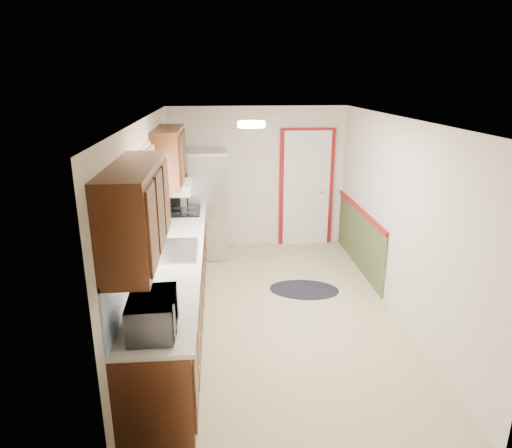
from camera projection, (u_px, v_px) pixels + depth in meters
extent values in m
cube|color=#BFB187|center=(274.00, 311.00, 5.81)|extent=(3.20, 5.20, 0.12)
cube|color=white|center=(277.00, 119.00, 5.08)|extent=(3.20, 5.20, 0.12)
cube|color=silver|center=(257.00, 178.00, 7.81)|extent=(3.20, 0.10, 2.40)
cube|color=silver|center=(322.00, 332.00, 3.07)|extent=(3.20, 0.10, 2.40)
cube|color=silver|center=(148.00, 225.00, 5.32)|extent=(0.10, 5.20, 2.40)
cube|color=silver|center=(397.00, 218.00, 5.56)|extent=(0.10, 5.20, 2.40)
cube|color=#3D1D0D|center=(175.00, 293.00, 5.29)|extent=(0.60, 4.00, 0.90)
cube|color=silver|center=(174.00, 256.00, 5.15)|extent=(0.63, 4.00, 0.04)
cube|color=#619FEC|center=(145.00, 232.00, 5.03)|extent=(0.02, 4.00, 0.55)
cube|color=#3D1D0D|center=(136.00, 211.00, 3.63)|extent=(0.35, 1.40, 0.75)
cube|color=#3D1D0D|center=(169.00, 156.00, 6.19)|extent=(0.35, 1.20, 0.75)
cube|color=white|center=(144.00, 194.00, 5.01)|extent=(0.02, 1.00, 0.90)
cube|color=#D16427|center=(146.00, 162.00, 4.90)|extent=(0.05, 1.12, 0.24)
cube|color=#B7B7BC|center=(175.00, 250.00, 5.24)|extent=(0.52, 0.82, 0.02)
cube|color=white|center=(175.00, 187.00, 6.38)|extent=(0.45, 0.60, 0.15)
cube|color=maroon|center=(306.00, 189.00, 7.92)|extent=(0.94, 0.05, 2.08)
cube|color=white|center=(306.00, 189.00, 7.89)|extent=(0.80, 0.04, 2.00)
cube|color=#424E2C|center=(359.00, 239.00, 7.07)|extent=(0.02, 2.30, 0.90)
cube|color=maroon|center=(360.00, 210.00, 6.93)|extent=(0.04, 2.30, 0.06)
cylinder|color=#FFD88C|center=(251.00, 124.00, 4.87)|extent=(0.30, 0.30, 0.06)
imported|color=white|center=(153.00, 310.00, 3.52)|extent=(0.32, 0.54, 0.36)
cube|color=#B7B7BC|center=(204.00, 204.00, 7.41)|extent=(0.76, 0.71, 1.76)
cylinder|color=black|center=(188.00, 216.00, 7.06)|extent=(0.02, 0.02, 1.23)
ellipsoid|color=black|center=(304.00, 289.00, 6.39)|extent=(1.07, 0.80, 0.01)
cube|color=black|center=(184.00, 211.00, 6.75)|extent=(0.48, 0.58, 0.02)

